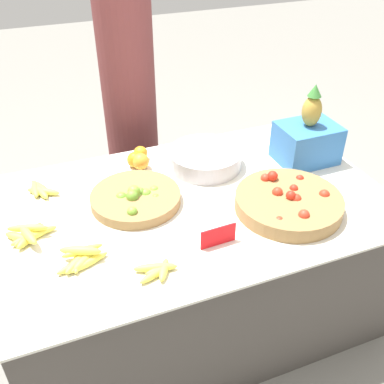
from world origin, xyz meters
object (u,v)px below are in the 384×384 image
(metal_bowl, at_px, (205,158))
(vendor_person, at_px, (129,98))
(lime_bowl, at_px, (136,198))
(price_sign, at_px, (218,236))
(produce_crate, at_px, (307,139))
(tomato_basket, at_px, (288,202))

(metal_bowl, height_order, vendor_person, vendor_person)
(vendor_person, bearing_deg, lime_bowl, -103.63)
(price_sign, height_order, produce_crate, produce_crate)
(lime_bowl, xyz_separation_m, vendor_person, (0.20, 0.83, 0.09))
(metal_bowl, bearing_deg, vendor_person, 106.37)
(metal_bowl, bearing_deg, tomato_basket, -67.04)
(tomato_basket, height_order, metal_bowl, tomato_basket)
(tomato_basket, distance_m, metal_bowl, 0.49)
(produce_crate, bearing_deg, price_sign, -147.45)
(lime_bowl, distance_m, price_sign, 0.44)
(lime_bowl, bearing_deg, price_sign, -60.09)
(lime_bowl, height_order, tomato_basket, tomato_basket)
(tomato_basket, relative_size, price_sign, 3.10)
(tomato_basket, bearing_deg, produce_crate, 47.94)
(produce_crate, bearing_deg, lime_bowl, -177.15)
(lime_bowl, xyz_separation_m, produce_crate, (0.88, 0.04, 0.09))
(tomato_basket, height_order, produce_crate, produce_crate)
(lime_bowl, distance_m, tomato_basket, 0.65)
(price_sign, bearing_deg, lime_bowl, 117.55)
(lime_bowl, xyz_separation_m, price_sign, (0.22, -0.38, 0.02))
(lime_bowl, distance_m, vendor_person, 0.86)
(tomato_basket, height_order, vendor_person, vendor_person)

